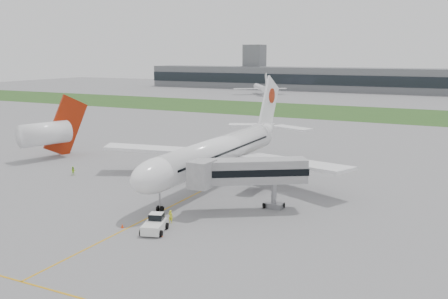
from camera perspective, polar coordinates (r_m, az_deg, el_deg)
The scene contains 14 objects.
ground at distance 85.40m, azimuth -1.73°, elevation -4.34°, with size 600.00×600.00×0.00m, color gray.
apron_markings at distance 81.19m, azimuth -3.40°, elevation -5.17°, with size 70.00×70.00×0.04m, color orange, non-canonical shape.
grass_strip at distance 197.79m, azimuth 14.91°, elevation 4.04°, with size 600.00×50.00×0.02m, color #28501E.
terminal_building at distance 305.38m, azimuth 19.20°, elevation 7.43°, with size 320.00×22.30×14.00m.
control_tower at distance 331.53m, azimuth 3.47°, elevation 7.03°, with size 12.00×12.00×56.00m, color slate, non-canonical shape.
airliner at distance 88.32m, azimuth -0.26°, elevation -0.05°, with size 48.13×53.95×17.88m.
pushback_tug at distance 65.14m, azimuth -7.91°, elevation -8.44°, with size 3.86×4.77×2.17m.
jet_bridge at distance 71.68m, azimuth 2.44°, elevation -2.59°, with size 15.37×12.44×7.75m.
safety_cone_left at distance 67.36m, azimuth -11.55°, elevation -8.55°, with size 0.40×0.40×0.55m, color #FF3F0D.
safety_cone_right at distance 63.54m, azimuth -7.20°, elevation -9.61°, with size 0.41×0.41×0.56m, color #FF3F0D.
ground_crew_near at distance 68.04m, azimuth -6.12°, elevation -7.63°, with size 0.66×0.43×1.80m, color yellow.
ground_crew_far at distance 97.47m, azimuth -16.83°, elevation -2.37°, with size 0.82×0.64×1.70m, color #A1E526.
neighbor_aircraft at distance 114.28m, azimuth -19.49°, elevation 1.83°, with size 7.79×17.68×14.27m.
distant_aircraft_left at distance 279.30m, azimuth 4.13°, elevation 6.29°, with size 29.47×26.00×11.27m, color white, non-canonical shape.
Camera 1 is at (38.90, -72.62, 22.49)m, focal length 40.00 mm.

